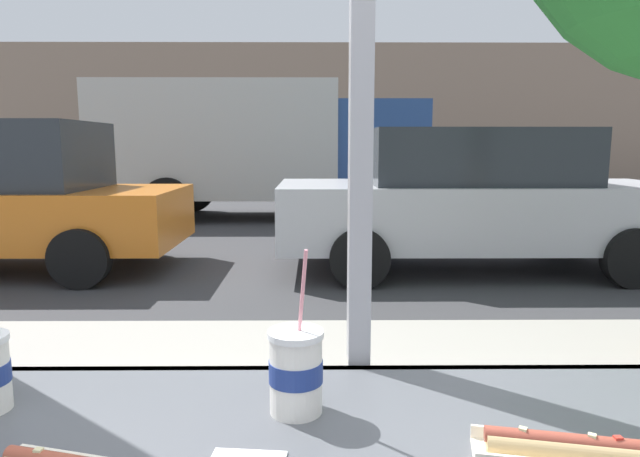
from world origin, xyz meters
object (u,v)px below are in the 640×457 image
object	(u,v)px
hotdog_tray_near	(564,450)
parked_car_silver	(474,199)
soda_cup_left	(296,370)
box_truck	(258,144)

from	to	relation	value
hotdog_tray_near	parked_car_silver	world-z (taller)	parked_car_silver
parked_car_silver	soda_cup_left	bearing A→B (deg)	-109.20
soda_cup_left	parked_car_silver	distance (m)	5.89
hotdog_tray_near	parked_car_silver	distance (m)	5.93
soda_cup_left	parked_car_silver	bearing A→B (deg)	70.80
box_truck	parked_car_silver	bearing A→B (deg)	-57.55
hotdog_tray_near	box_truck	world-z (taller)	box_truck
hotdog_tray_near	box_truck	distance (m)	10.70
parked_car_silver	box_truck	size ratio (longest dim) A/B	0.72
soda_cup_left	hotdog_tray_near	size ratio (longest dim) A/B	1.08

